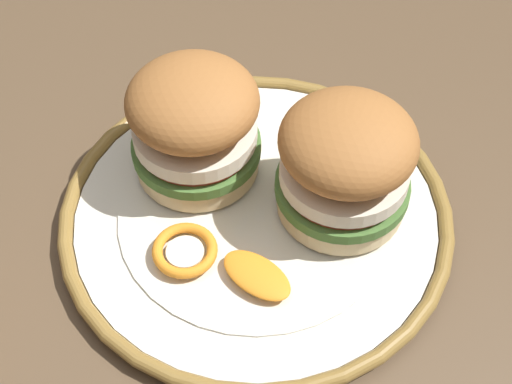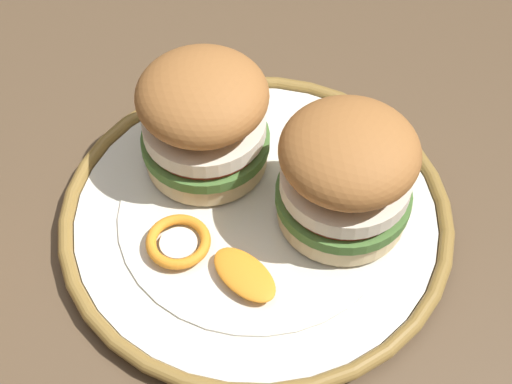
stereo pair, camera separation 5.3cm
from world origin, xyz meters
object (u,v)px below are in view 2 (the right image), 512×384
(dinner_plate, at_px, (256,216))
(sandwich_half_left, at_px, (204,117))
(sandwich_half_right, at_px, (347,172))
(dining_table, at_px, (199,269))

(dinner_plate, distance_m, sandwich_half_left, 0.09)
(sandwich_half_left, height_order, sandwich_half_right, same)
(sandwich_half_right, bearing_deg, dining_table, 113.71)
(dining_table, distance_m, sandwich_half_right, 0.20)
(dining_table, distance_m, sandwich_half_left, 0.16)
(dining_table, relative_size, dinner_plate, 4.36)
(sandwich_half_right, bearing_deg, dinner_plate, 116.71)
(dining_table, bearing_deg, sandwich_half_right, -66.29)
(sandwich_half_left, relative_size, sandwich_half_right, 0.87)
(sandwich_half_left, xyz_separation_m, sandwich_half_right, (0.00, -0.12, 0.00))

